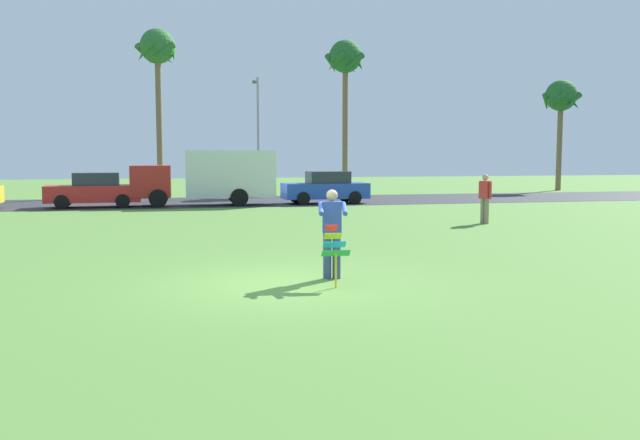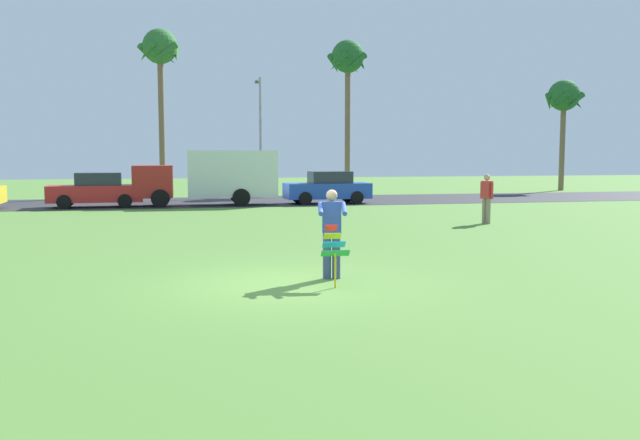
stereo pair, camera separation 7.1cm
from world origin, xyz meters
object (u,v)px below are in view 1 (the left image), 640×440
(palm_tree_right_near, at_px, (158,55))
(person_walker_near, at_px, (485,197))
(kite_held, at_px, (334,246))
(parked_car_blue, at_px, (326,188))
(palm_tree_far_left, at_px, (561,100))
(person_kite_flyer, at_px, (332,230))
(parked_car_red, at_px, (94,191))
(palm_tree_centre_far, at_px, (345,64))
(streetlight_pole, at_px, (258,128))
(parked_truck_red_cab, at_px, (213,176))

(palm_tree_right_near, height_order, person_walker_near, palm_tree_right_near)
(kite_held, distance_m, parked_car_blue, 21.30)
(palm_tree_far_left, bearing_deg, person_kite_flyer, -129.14)
(kite_held, height_order, palm_tree_far_left, palm_tree_far_left)
(palm_tree_right_near, xyz_separation_m, person_walker_near, (11.07, -20.96, -7.53))
(kite_held, xyz_separation_m, parked_car_red, (-6.06, 20.72, 0.04))
(person_kite_flyer, distance_m, palm_tree_centre_far, 32.11)
(palm_tree_right_near, xyz_separation_m, palm_tree_far_left, (26.67, -1.21, -2.30))
(parked_car_blue, relative_size, palm_tree_right_near, 0.42)
(palm_tree_far_left, distance_m, streetlight_pole, 21.08)
(parked_car_red, xyz_separation_m, palm_tree_right_near, (2.98, 10.01, 7.69))
(person_kite_flyer, bearing_deg, parked_truck_red_cab, 92.22)
(kite_held, bearing_deg, palm_tree_right_near, 95.74)
(palm_tree_centre_far, bearing_deg, person_walker_near, -91.94)
(person_kite_flyer, height_order, palm_tree_right_near, palm_tree_right_near)
(streetlight_pole, bearing_deg, parked_car_red, -138.45)
(person_kite_flyer, distance_m, parked_truck_red_cab, 20.03)
(person_kite_flyer, height_order, parked_car_red, person_kite_flyer)
(kite_held, bearing_deg, palm_tree_centre_far, 74.22)
(kite_held, xyz_separation_m, streetlight_pole, (2.64, 28.44, 3.26))
(parked_car_blue, distance_m, streetlight_pole, 8.67)
(person_kite_flyer, relative_size, person_walker_near, 1.00)
(streetlight_pole, bearing_deg, palm_tree_centre_far, 21.16)
(person_kite_flyer, xyz_separation_m, palm_tree_centre_far, (8.56, 30.07, 7.33))
(palm_tree_right_near, xyz_separation_m, palm_tree_centre_far, (11.78, 0.04, -0.19))
(parked_truck_red_cab, bearing_deg, kite_held, -88.24)
(person_kite_flyer, xyz_separation_m, parked_car_red, (-6.20, 20.01, -0.18))
(palm_tree_centre_far, bearing_deg, kite_held, -105.78)
(person_kite_flyer, relative_size, kite_held, 1.57)
(person_kite_flyer, bearing_deg, palm_tree_centre_far, 74.11)
(parked_car_red, bearing_deg, person_walker_near, -37.93)
(parked_truck_red_cab, distance_m, palm_tree_centre_far, 15.34)
(palm_tree_centre_far, height_order, palm_tree_far_left, palm_tree_centre_far)
(parked_truck_red_cab, height_order, palm_tree_centre_far, palm_tree_centre_far)
(parked_car_red, xyz_separation_m, palm_tree_far_left, (29.65, 8.80, 5.40))
(palm_tree_right_near, height_order, palm_tree_far_left, palm_tree_right_near)
(palm_tree_far_left, bearing_deg, person_walker_near, -128.31)
(person_kite_flyer, height_order, palm_tree_far_left, palm_tree_far_left)
(parked_truck_red_cab, bearing_deg, person_walker_near, -51.77)
(palm_tree_far_left, height_order, streetlight_pole, palm_tree_far_left)
(person_kite_flyer, relative_size, palm_tree_far_left, 0.23)
(person_walker_near, bearing_deg, streetlight_pole, 105.97)
(parked_truck_red_cab, bearing_deg, person_kite_flyer, -87.78)
(palm_tree_far_left, relative_size, streetlight_pole, 1.07)
(kite_held, relative_size, person_walker_near, 0.64)
(palm_tree_right_near, distance_m, palm_tree_centre_far, 11.78)
(palm_tree_right_near, relative_size, person_walker_near, 5.79)
(palm_tree_far_left, bearing_deg, palm_tree_right_near, 177.40)
(parked_car_blue, bearing_deg, palm_tree_right_near, 128.66)
(kite_held, height_order, parked_car_red, parked_car_red)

